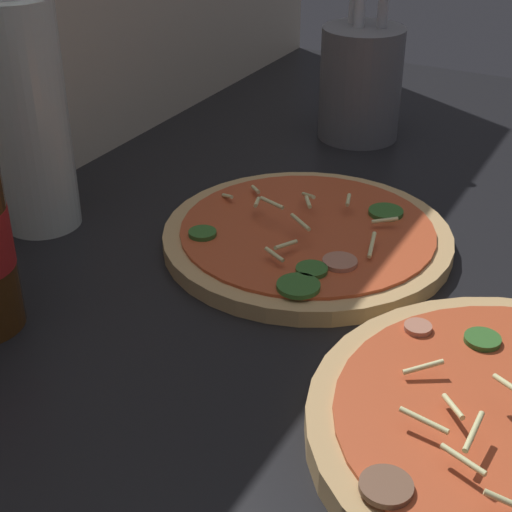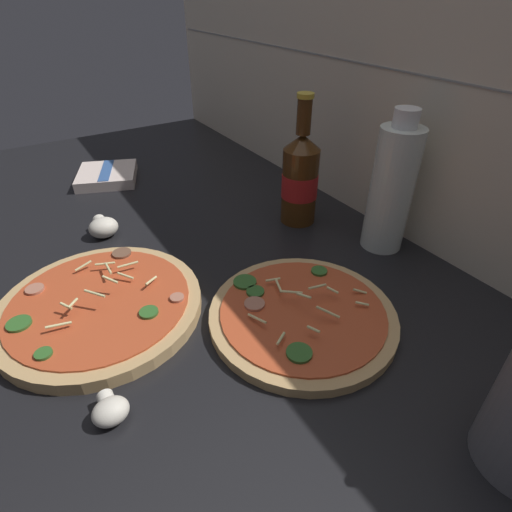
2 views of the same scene
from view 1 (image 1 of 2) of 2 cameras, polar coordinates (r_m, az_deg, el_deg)
The scene contains 4 objects.
counter_slab at distance 52.67cm, azimuth 9.51°, elevation -13.94°, with size 160.00×90.00×2.50cm.
pizza_far at distance 71.21cm, azimuth 3.74°, elevation 1.39°, with size 26.15×26.15×4.59cm.
oil_bottle at distance 73.82cm, azimuth -16.27°, elevation 9.93°, with size 7.14×7.14×23.98cm.
utensil_crock at distance 94.65cm, azimuth 7.63°, elevation 12.52°, with size 9.57×9.57×20.33cm.
Camera 1 is at (-36.75, -10.40, 37.52)cm, focal length 55.00 mm.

